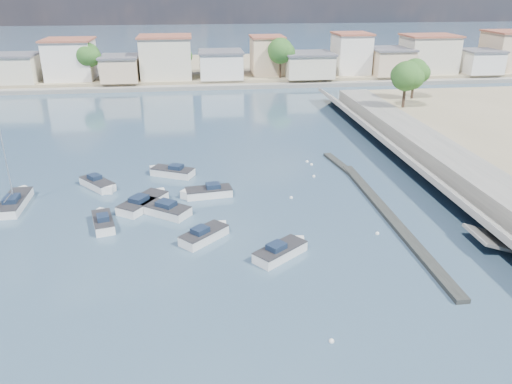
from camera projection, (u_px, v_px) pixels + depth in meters
ground at (265, 130)px, 71.07m from camera, size 400.00×400.00×0.00m
seawall_walkway at (493, 190)px, 48.14m from camera, size 5.00×90.00×1.80m
breakwater at (378, 205)px, 46.80m from camera, size 2.00×31.02×0.35m
far_shore_land at (234, 68)px, 118.37m from camera, size 160.00×40.00×1.40m
far_shore_quay at (243, 86)px, 99.27m from camera, size 160.00×2.50×0.80m
far_town at (291, 58)px, 104.17m from camera, size 113.01×12.80×8.35m
shore_trees at (287, 58)px, 95.34m from camera, size 74.56×38.32×7.92m
motorboat_a at (103, 222)px, 42.98m from camera, size 2.52×4.51×1.48m
motorboat_b at (206, 235)px, 40.74m from camera, size 4.23×4.13×1.48m
motorboat_c at (160, 209)px, 45.45m from camera, size 5.49×4.81×1.48m
motorboat_d at (206, 193)px, 48.91m from camera, size 5.12×2.39×1.48m
motorboat_e at (145, 202)px, 46.80m from camera, size 4.68×5.51×1.48m
motorboat_f at (171, 172)px, 54.27m from camera, size 5.02×3.67×1.48m
motorboat_g at (99, 185)px, 50.88m from camera, size 4.09×4.46×1.48m
motorboat_h at (282, 251)px, 38.25m from camera, size 4.58×4.12×1.48m
sailboat at (15, 201)px, 46.86m from camera, size 2.09×6.46×9.00m
mooring_buoys at (319, 199)px, 48.20m from camera, size 7.70×31.66×0.33m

